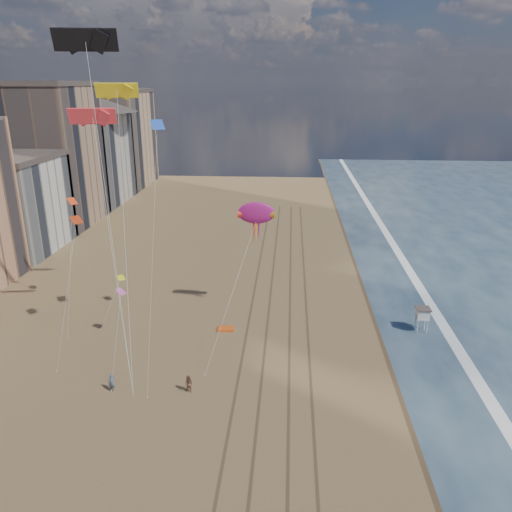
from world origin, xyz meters
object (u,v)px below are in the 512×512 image
at_px(grounded_kite, 226,329).
at_px(kite_flyer_a, 112,383).
at_px(kite_flyer_b, 189,384).
at_px(lifeguard_stand, 423,314).
at_px(show_kite, 256,213).

xyz_separation_m(grounded_kite, kite_flyer_a, (-9.45, -13.62, 0.85)).
bearing_deg(kite_flyer_b, lifeguard_stand, 55.41).
bearing_deg(grounded_kite, show_kite, 48.42).
bearing_deg(show_kite, kite_flyer_b, -107.13).
relative_size(lifeguard_stand, grounded_kite, 1.55).
bearing_deg(show_kite, lifeguard_stand, -8.32).
relative_size(kite_flyer_a, kite_flyer_b, 1.01).
bearing_deg(kite_flyer_a, lifeguard_stand, 24.18).
bearing_deg(kite_flyer_a, show_kite, 54.16).
xyz_separation_m(kite_flyer_a, kite_flyer_b, (7.54, 0.32, -0.01)).
distance_m(grounded_kite, kite_flyer_b, 13.46).
height_order(grounded_kite, show_kite, show_kite).
relative_size(lifeguard_stand, show_kite, 0.16).
bearing_deg(lifeguard_stand, grounded_kite, -177.09).
distance_m(lifeguard_stand, show_kite, 23.45).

